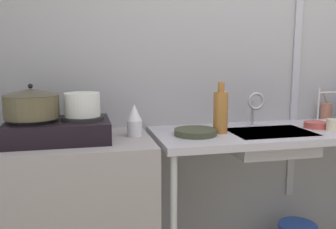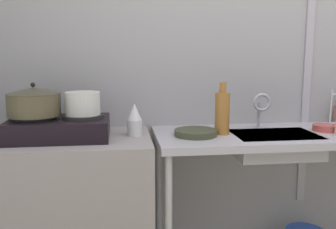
{
  "view_description": "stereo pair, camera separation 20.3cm",
  "coord_description": "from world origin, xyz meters",
  "px_view_note": "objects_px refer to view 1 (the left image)",
  "views": [
    {
      "loc": [
        -1.14,
        -0.8,
        1.34
      ],
      "look_at": [
        -0.68,
        1.15,
        1.01
      ],
      "focal_mm": 39.96,
      "sensor_mm": 36.0,
      "label": 1
    },
    {
      "loc": [
        -0.94,
        -0.84,
        1.34
      ],
      "look_at": [
        -0.68,
        1.15,
        1.01
      ],
      "focal_mm": 39.96,
      "sensor_mm": 36.0,
      "label": 2
    }
  ],
  "objects_px": {
    "pot_on_left_burner": "(31,103)",
    "faucet": "(255,104)",
    "frying_pan": "(195,132)",
    "cup_by_rack": "(333,125)",
    "pot_on_right_burner": "(82,105)",
    "percolator": "(134,121)",
    "small_bowl_on_drainboard": "(316,125)",
    "bottle_by_sink": "(221,111)",
    "utensil_jar": "(326,112)",
    "sink_basin": "(270,142)",
    "stove": "(58,130)"
  },
  "relations": [
    {
      "from": "bottle_by_sink",
      "to": "utensil_jar",
      "type": "height_order",
      "value": "bottle_by_sink"
    },
    {
      "from": "stove",
      "to": "pot_on_right_burner",
      "type": "xyz_separation_m",
      "value": [
        0.12,
        -0.0,
        0.13
      ]
    },
    {
      "from": "percolator",
      "to": "faucet",
      "type": "relative_size",
      "value": 0.82
    },
    {
      "from": "small_bowl_on_drainboard",
      "to": "utensil_jar",
      "type": "xyz_separation_m",
      "value": [
        0.23,
        0.22,
        0.04
      ]
    },
    {
      "from": "pot_on_left_burner",
      "to": "utensil_jar",
      "type": "relative_size",
      "value": 1.41
    },
    {
      "from": "pot_on_left_burner",
      "to": "small_bowl_on_drainboard",
      "type": "height_order",
      "value": "pot_on_left_burner"
    },
    {
      "from": "pot_on_left_burner",
      "to": "pot_on_right_burner",
      "type": "relative_size",
      "value": 1.51
    },
    {
      "from": "frying_pan",
      "to": "cup_by_rack",
      "type": "relative_size",
      "value": 2.88
    },
    {
      "from": "sink_basin",
      "to": "utensil_jar",
      "type": "xyz_separation_m",
      "value": [
        0.55,
        0.27,
        0.12
      ]
    },
    {
      "from": "pot_on_left_burner",
      "to": "percolator",
      "type": "height_order",
      "value": "pot_on_left_burner"
    },
    {
      "from": "pot_on_left_burner",
      "to": "sink_basin",
      "type": "xyz_separation_m",
      "value": [
        1.3,
        -0.04,
        -0.26
      ]
    },
    {
      "from": "sink_basin",
      "to": "small_bowl_on_drainboard",
      "type": "xyz_separation_m",
      "value": [
        0.32,
        0.04,
        0.08
      ]
    },
    {
      "from": "pot_on_right_burner",
      "to": "frying_pan",
      "type": "bearing_deg",
      "value": -2.46
    },
    {
      "from": "percolator",
      "to": "small_bowl_on_drainboard",
      "type": "bearing_deg",
      "value": -1.13
    },
    {
      "from": "sink_basin",
      "to": "small_bowl_on_drainboard",
      "type": "distance_m",
      "value": 0.33
    },
    {
      "from": "utensil_jar",
      "to": "pot_on_left_burner",
      "type": "bearing_deg",
      "value": -173.05
    },
    {
      "from": "faucet",
      "to": "percolator",
      "type": "bearing_deg",
      "value": -172.95
    },
    {
      "from": "stove",
      "to": "bottle_by_sink",
      "type": "distance_m",
      "value": 0.88
    },
    {
      "from": "percolator",
      "to": "bottle_by_sink",
      "type": "xyz_separation_m",
      "value": [
        0.48,
        -0.03,
        0.04
      ]
    },
    {
      "from": "bottle_by_sink",
      "to": "pot_on_right_burner",
      "type": "bearing_deg",
      "value": 179.84
    },
    {
      "from": "sink_basin",
      "to": "faucet",
      "type": "relative_size",
      "value": 2.18
    },
    {
      "from": "percolator",
      "to": "cup_by_rack",
      "type": "xyz_separation_m",
      "value": [
        1.15,
        -0.12,
        -0.05
      ]
    },
    {
      "from": "pot_on_left_burner",
      "to": "faucet",
      "type": "bearing_deg",
      "value": 5.32
    },
    {
      "from": "pot_on_right_burner",
      "to": "bottle_by_sink",
      "type": "xyz_separation_m",
      "value": [
        0.76,
        -0.0,
        -0.06
      ]
    },
    {
      "from": "stove",
      "to": "pot_on_right_burner",
      "type": "height_order",
      "value": "pot_on_right_burner"
    },
    {
      "from": "faucet",
      "to": "cup_by_rack",
      "type": "relative_size",
      "value": 2.63
    },
    {
      "from": "cup_by_rack",
      "to": "faucet",
      "type": "bearing_deg",
      "value": 151.61
    },
    {
      "from": "cup_by_rack",
      "to": "bottle_by_sink",
      "type": "height_order",
      "value": "bottle_by_sink"
    },
    {
      "from": "pot_on_left_burner",
      "to": "frying_pan",
      "type": "xyz_separation_m",
      "value": [
        0.85,
        -0.03,
        -0.18
      ]
    },
    {
      "from": "stove",
      "to": "pot_on_right_burner",
      "type": "relative_size",
      "value": 2.83
    },
    {
      "from": "faucet",
      "to": "bottle_by_sink",
      "type": "distance_m",
      "value": 0.3
    },
    {
      "from": "stove",
      "to": "sink_basin",
      "type": "distance_m",
      "value": 1.18
    },
    {
      "from": "bottle_by_sink",
      "to": "utensil_jar",
      "type": "distance_m",
      "value": 0.88
    },
    {
      "from": "pot_on_left_burner",
      "to": "small_bowl_on_drainboard",
      "type": "xyz_separation_m",
      "value": [
        1.62,
        0.0,
        -0.18
      ]
    },
    {
      "from": "faucet",
      "to": "frying_pan",
      "type": "bearing_deg",
      "value": -161.18
    },
    {
      "from": "percolator",
      "to": "bottle_by_sink",
      "type": "bearing_deg",
      "value": -3.24
    },
    {
      "from": "percolator",
      "to": "faucet",
      "type": "height_order",
      "value": "faucet"
    },
    {
      "from": "faucet",
      "to": "small_bowl_on_drainboard",
      "type": "relative_size",
      "value": 1.54
    },
    {
      "from": "pot_on_left_burner",
      "to": "utensil_jar",
      "type": "xyz_separation_m",
      "value": [
        1.85,
        0.23,
        -0.14
      ]
    },
    {
      "from": "sink_basin",
      "to": "bottle_by_sink",
      "type": "relative_size",
      "value": 1.62
    },
    {
      "from": "pot_on_right_burner",
      "to": "percolator",
      "type": "height_order",
      "value": "pot_on_right_burner"
    },
    {
      "from": "frying_pan",
      "to": "faucet",
      "type": "bearing_deg",
      "value": 18.82
    },
    {
      "from": "pot_on_left_burner",
      "to": "pot_on_right_burner",
      "type": "xyz_separation_m",
      "value": [
        0.25,
        0.0,
        -0.01
      ]
    },
    {
      "from": "frying_pan",
      "to": "utensil_jar",
      "type": "height_order",
      "value": "utensil_jar"
    },
    {
      "from": "pot_on_right_burner",
      "to": "utensil_jar",
      "type": "distance_m",
      "value": 1.62
    },
    {
      "from": "faucet",
      "to": "cup_by_rack",
      "type": "height_order",
      "value": "faucet"
    },
    {
      "from": "percolator",
      "to": "frying_pan",
      "type": "bearing_deg",
      "value": -8.79
    },
    {
      "from": "faucet",
      "to": "utensil_jar",
      "type": "xyz_separation_m",
      "value": [
        0.57,
        0.11,
        -0.08
      ]
    },
    {
      "from": "cup_by_rack",
      "to": "frying_pan",
      "type": "bearing_deg",
      "value": 175.21
    },
    {
      "from": "pot_on_right_burner",
      "to": "percolator",
      "type": "xyz_separation_m",
      "value": [
        0.27,
        0.03,
        -0.1
      ]
    }
  ]
}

